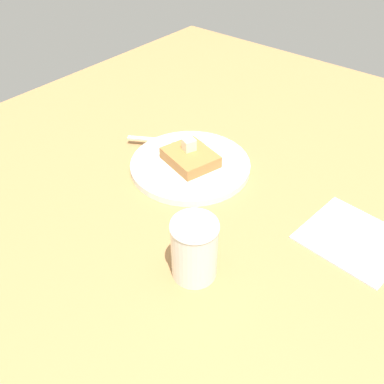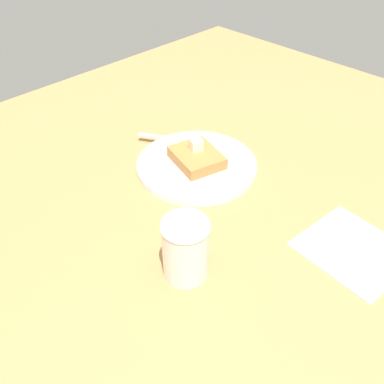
% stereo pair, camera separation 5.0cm
% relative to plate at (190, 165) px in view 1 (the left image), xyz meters
% --- Properties ---
extents(table_surface, '(1.20, 1.20, 0.02)m').
position_rel_plate_xyz_m(table_surface, '(0.03, -0.08, -0.02)').
color(table_surface, '#A77645').
rests_on(table_surface, ground).
extents(plate, '(0.23, 0.23, 0.01)m').
position_rel_plate_xyz_m(plate, '(0.00, 0.00, 0.00)').
color(plate, silver).
rests_on(plate, table_surface).
extents(toast_slice_center, '(0.10, 0.11, 0.02)m').
position_rel_plate_xyz_m(toast_slice_center, '(0.00, 0.00, 0.02)').
color(toast_slice_center, '#AD6D36').
rests_on(toast_slice_center, plate).
extents(butter_pat_primary, '(0.03, 0.03, 0.02)m').
position_rel_plate_xyz_m(butter_pat_primary, '(0.01, 0.01, 0.04)').
color(butter_pat_primary, '#F7EBC8').
rests_on(butter_pat_primary, toast_slice_center).
extents(fork, '(0.09, 0.14, 0.00)m').
position_rel_plate_xyz_m(fork, '(0.03, 0.07, 0.01)').
color(fork, silver).
rests_on(fork, plate).
extents(syrup_jar, '(0.07, 0.07, 0.09)m').
position_rel_plate_xyz_m(syrup_jar, '(-0.19, -0.17, 0.04)').
color(syrup_jar, '#371305').
rests_on(syrup_jar, table_surface).
extents(napkin, '(0.15, 0.16, 0.00)m').
position_rel_plate_xyz_m(napkin, '(0.02, -0.32, -0.01)').
color(napkin, white).
rests_on(napkin, table_surface).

